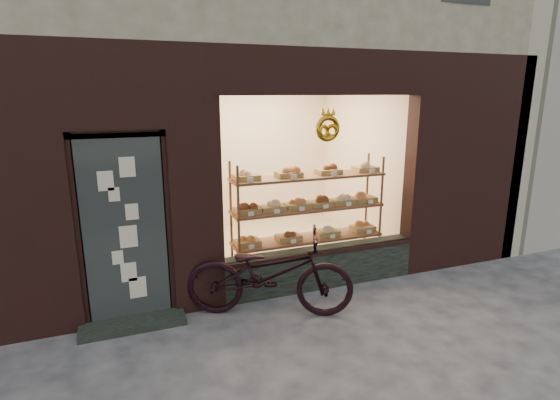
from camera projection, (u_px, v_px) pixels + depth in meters
name	position (u px, v px, depth m)	size (l,w,h in m)	color
ground	(379.00, 389.00, 3.91)	(90.00, 90.00, 0.00)	#36363B
display_shelf	(308.00, 217.00, 6.17)	(2.20, 0.45, 1.70)	brown
bicycle	(269.00, 274.00, 5.12)	(0.69, 1.97, 1.03)	black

